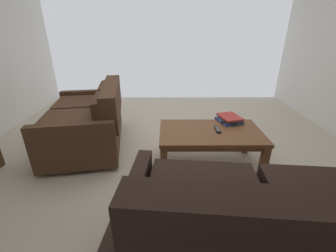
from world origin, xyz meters
TOP-DOWN VIEW (x-y plane):
  - ground_plane at (0.00, 0.00)m, footprint 5.05×5.18m
  - sofa_main at (-0.60, 1.44)m, footprint 1.82×1.06m
  - loveseat_near at (1.02, -0.35)m, footprint 1.09×1.53m
  - coffee_table at (-0.48, 0.14)m, footprint 1.11×0.66m
  - book_stack at (-0.75, -0.12)m, footprint 0.31×0.34m
  - tv_remote at (-0.55, 0.13)m, footprint 0.05×0.16m

SIDE VIEW (x-z plane):
  - ground_plane at x=0.00m, z-range -0.01..0.00m
  - loveseat_near at x=1.02m, z-range -0.06..0.77m
  - coffee_table at x=-0.48m, z-range 0.15..0.59m
  - sofa_main at x=-0.60m, z-range -0.08..0.83m
  - tv_remote at x=-0.55m, z-range 0.44..0.46m
  - book_stack at x=-0.75m, z-range 0.44..0.50m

